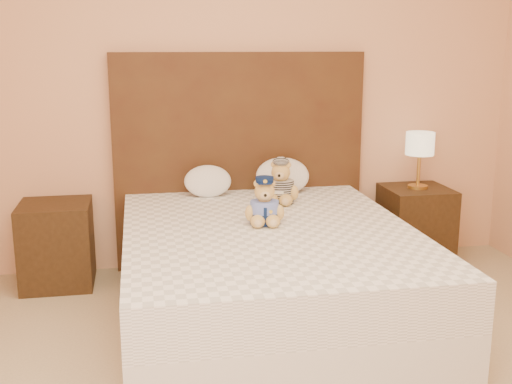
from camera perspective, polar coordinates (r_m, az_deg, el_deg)
bed at (r=3.68m, az=1.14°, el=-7.31°), size 1.60×2.00×0.55m
headboard at (r=4.51m, az=-1.44°, el=2.78°), size 1.75×0.08×1.50m
nightstand_left at (r=4.40m, az=-17.28°, el=-4.46°), size 0.45×0.45×0.55m
nightstand_right at (r=4.78m, az=13.98°, el=-2.86°), size 0.45×0.45×0.55m
lamp at (r=4.66m, az=14.36°, el=3.94°), size 0.20×0.20×0.40m
teddy_police at (r=3.63m, az=0.76°, el=-0.80°), size 0.26×0.25×0.27m
teddy_prisoner at (r=4.12m, az=2.21°, el=0.91°), size 0.32×0.31×0.28m
pillow_left at (r=4.32m, az=-4.31°, el=1.10°), size 0.32×0.21×0.22m
pillow_right at (r=4.40m, az=2.39°, el=1.61°), size 0.37×0.24×0.26m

